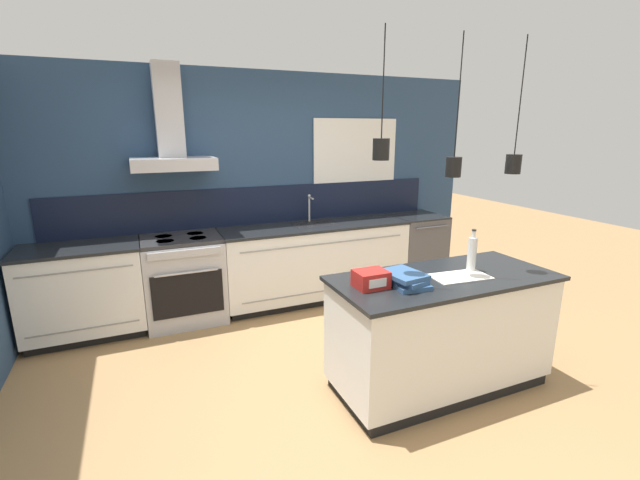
{
  "coord_description": "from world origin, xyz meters",
  "views": [
    {
      "loc": [
        -1.27,
        -2.75,
        1.97
      ],
      "look_at": [
        0.14,
        0.52,
        1.05
      ],
      "focal_mm": 24.0,
      "sensor_mm": 36.0,
      "label": 1
    }
  ],
  "objects_px": {
    "dishwasher": "(415,249)",
    "bottle_on_island": "(472,253)",
    "book_stack": "(405,279)",
    "oven_range": "(184,279)",
    "red_supply_box": "(371,279)"
  },
  "relations": [
    {
      "from": "dishwasher",
      "to": "bottle_on_island",
      "type": "xyz_separation_m",
      "value": [
        -0.94,
        -2.01,
        0.59
      ]
    },
    {
      "from": "dishwasher",
      "to": "book_stack",
      "type": "relative_size",
      "value": 2.66
    },
    {
      "from": "dishwasher",
      "to": "oven_range",
      "type": "bearing_deg",
      "value": -179.92
    },
    {
      "from": "book_stack",
      "to": "dishwasher",
      "type": "bearing_deg",
      "value": 52.6
    },
    {
      "from": "oven_range",
      "to": "book_stack",
      "type": "distance_m",
      "value": 2.51
    },
    {
      "from": "oven_range",
      "to": "bottle_on_island",
      "type": "relative_size",
      "value": 2.77
    },
    {
      "from": "dishwasher",
      "to": "book_stack",
      "type": "height_order",
      "value": "book_stack"
    },
    {
      "from": "bottle_on_island",
      "to": "red_supply_box",
      "type": "bearing_deg",
      "value": -179.72
    },
    {
      "from": "dishwasher",
      "to": "red_supply_box",
      "type": "bearing_deg",
      "value": -132.27
    },
    {
      "from": "bottle_on_island",
      "to": "book_stack",
      "type": "distance_m",
      "value": 0.67
    },
    {
      "from": "oven_range",
      "to": "bottle_on_island",
      "type": "bearing_deg",
      "value": -45.78
    },
    {
      "from": "dishwasher",
      "to": "red_supply_box",
      "type": "distance_m",
      "value": 2.77
    },
    {
      "from": "dishwasher",
      "to": "bottle_on_island",
      "type": "distance_m",
      "value": 2.3
    },
    {
      "from": "red_supply_box",
      "to": "book_stack",
      "type": "bearing_deg",
      "value": -17.24
    },
    {
      "from": "book_stack",
      "to": "red_supply_box",
      "type": "bearing_deg",
      "value": 162.76
    }
  ]
}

